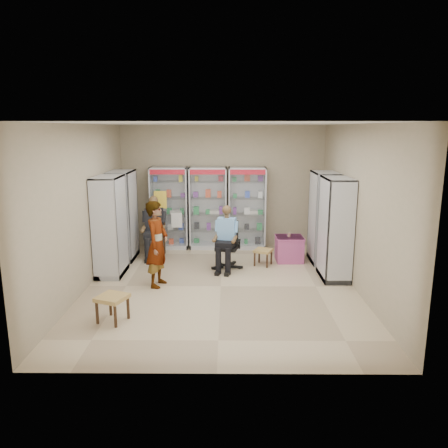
{
  "coord_description": "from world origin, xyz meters",
  "views": [
    {
      "loc": [
        0.13,
        -7.79,
        2.93
      ],
      "look_at": [
        0.06,
        0.7,
        1.05
      ],
      "focal_mm": 35.0,
      "sensor_mm": 36.0,
      "label": 1
    }
  ],
  "objects_px": {
    "seated_shopkeeper": "(227,240)",
    "woven_stool_b": "(113,308)",
    "cabinet_back_mid": "(208,208)",
    "standing_man": "(157,244)",
    "cabinet_left_far": "(123,215)",
    "cabinet_left_near": "(110,226)",
    "cabinet_back_right": "(247,208)",
    "wooden_chair": "(155,236)",
    "woven_stool_a": "(263,257)",
    "cabinet_back_left": "(170,208)",
    "cabinet_right_near": "(335,229)",
    "pink_trunk": "(289,249)",
    "office_chair": "(227,245)",
    "cabinet_right_far": "(323,218)"
  },
  "relations": [
    {
      "from": "seated_shopkeeper",
      "to": "woven_stool_b",
      "type": "height_order",
      "value": "seated_shopkeeper"
    },
    {
      "from": "wooden_chair",
      "to": "woven_stool_a",
      "type": "height_order",
      "value": "wooden_chair"
    },
    {
      "from": "cabinet_back_right",
      "to": "office_chair",
      "type": "distance_m",
      "value": 1.77
    },
    {
      "from": "cabinet_back_left",
      "to": "wooden_chair",
      "type": "height_order",
      "value": "cabinet_back_left"
    },
    {
      "from": "wooden_chair",
      "to": "pink_trunk",
      "type": "relative_size",
      "value": 1.62
    },
    {
      "from": "cabinet_back_mid",
      "to": "standing_man",
      "type": "xyz_separation_m",
      "value": [
        -0.83,
        -2.69,
        -0.19
      ]
    },
    {
      "from": "cabinet_right_near",
      "to": "pink_trunk",
      "type": "height_order",
      "value": "cabinet_right_near"
    },
    {
      "from": "cabinet_back_mid",
      "to": "standing_man",
      "type": "height_order",
      "value": "cabinet_back_mid"
    },
    {
      "from": "woven_stool_a",
      "to": "standing_man",
      "type": "height_order",
      "value": "standing_man"
    },
    {
      "from": "cabinet_back_right",
      "to": "cabinet_left_far",
      "type": "relative_size",
      "value": 1.0
    },
    {
      "from": "cabinet_back_mid",
      "to": "cabinet_left_near",
      "type": "distance_m",
      "value": 2.77
    },
    {
      "from": "woven_stool_a",
      "to": "standing_man",
      "type": "bearing_deg",
      "value": -148.69
    },
    {
      "from": "cabinet_left_far",
      "to": "cabinet_left_near",
      "type": "distance_m",
      "value": 1.1
    },
    {
      "from": "wooden_chair",
      "to": "pink_trunk",
      "type": "bearing_deg",
      "value": -6.84
    },
    {
      "from": "seated_shopkeeper",
      "to": "wooden_chair",
      "type": "bearing_deg",
      "value": 162.74
    },
    {
      "from": "woven_stool_b",
      "to": "seated_shopkeeper",
      "type": "bearing_deg",
      "value": 55.78
    },
    {
      "from": "office_chair",
      "to": "cabinet_right_near",
      "type": "bearing_deg",
      "value": -3.3
    },
    {
      "from": "wooden_chair",
      "to": "cabinet_back_right",
      "type": "bearing_deg",
      "value": 18.75
    },
    {
      "from": "cabinet_back_left",
      "to": "cabinet_back_right",
      "type": "xyz_separation_m",
      "value": [
        1.9,
        0.0,
        0.0
      ]
    },
    {
      "from": "cabinet_right_near",
      "to": "woven_stool_b",
      "type": "xyz_separation_m",
      "value": [
        -3.87,
        -2.03,
        -0.79
      ]
    },
    {
      "from": "cabinet_back_left",
      "to": "woven_stool_b",
      "type": "relative_size",
      "value": 4.81
    },
    {
      "from": "cabinet_back_right",
      "to": "pink_trunk",
      "type": "height_order",
      "value": "cabinet_back_right"
    },
    {
      "from": "cabinet_left_near",
      "to": "office_chair",
      "type": "relative_size",
      "value": 1.99
    },
    {
      "from": "cabinet_right_near",
      "to": "cabinet_left_far",
      "type": "height_order",
      "value": "same"
    },
    {
      "from": "cabinet_back_left",
      "to": "cabinet_left_near",
      "type": "relative_size",
      "value": 1.0
    },
    {
      "from": "seated_shopkeeper",
      "to": "standing_man",
      "type": "height_order",
      "value": "standing_man"
    },
    {
      "from": "office_chair",
      "to": "pink_trunk",
      "type": "bearing_deg",
      "value": 33.42
    },
    {
      "from": "standing_man",
      "to": "cabinet_back_right",
      "type": "bearing_deg",
      "value": -20.79
    },
    {
      "from": "cabinet_back_mid",
      "to": "woven_stool_b",
      "type": "distance_m",
      "value": 4.52
    },
    {
      "from": "cabinet_back_right",
      "to": "cabinet_right_near",
      "type": "relative_size",
      "value": 1.0
    },
    {
      "from": "cabinet_back_right",
      "to": "cabinet_left_far",
      "type": "bearing_deg",
      "value": -161.81
    },
    {
      "from": "pink_trunk",
      "to": "woven_stool_b",
      "type": "xyz_separation_m",
      "value": [
        -3.15,
        -3.16,
        -0.07
      ]
    },
    {
      "from": "seated_shopkeeper",
      "to": "cabinet_right_near",
      "type": "bearing_deg",
      "value": -2.04
    },
    {
      "from": "office_chair",
      "to": "woven_stool_a",
      "type": "bearing_deg",
      "value": 27.53
    },
    {
      "from": "cabinet_right_far",
      "to": "wooden_chair",
      "type": "relative_size",
      "value": 2.13
    },
    {
      "from": "woven_stool_a",
      "to": "seated_shopkeeper",
      "type": "bearing_deg",
      "value": -161.64
    },
    {
      "from": "cabinet_right_near",
      "to": "pink_trunk",
      "type": "distance_m",
      "value": 1.52
    },
    {
      "from": "standing_man",
      "to": "wooden_chair",
      "type": "bearing_deg",
      "value": 23.38
    },
    {
      "from": "office_chair",
      "to": "standing_man",
      "type": "distance_m",
      "value": 1.7
    },
    {
      "from": "woven_stool_b",
      "to": "standing_man",
      "type": "xyz_separation_m",
      "value": [
        0.46,
        1.57,
        0.6
      ]
    },
    {
      "from": "cabinet_left_far",
      "to": "cabinet_left_near",
      "type": "xyz_separation_m",
      "value": [
        0.0,
        -1.1,
        0.0
      ]
    },
    {
      "from": "cabinet_right_far",
      "to": "cabinet_left_near",
      "type": "bearing_deg",
      "value": 101.41
    },
    {
      "from": "woven_stool_a",
      "to": "standing_man",
      "type": "xyz_separation_m",
      "value": [
        -2.09,
        -1.27,
        0.63
      ]
    },
    {
      "from": "cabinet_back_mid",
      "to": "office_chair",
      "type": "xyz_separation_m",
      "value": [
        0.46,
        -1.63,
        -0.5
      ]
    },
    {
      "from": "cabinet_right_far",
      "to": "office_chair",
      "type": "height_order",
      "value": "cabinet_right_far"
    },
    {
      "from": "cabinet_back_left",
      "to": "cabinet_back_right",
      "type": "relative_size",
      "value": 1.0
    },
    {
      "from": "cabinet_right_near",
      "to": "woven_stool_b",
      "type": "relative_size",
      "value": 4.81
    },
    {
      "from": "cabinet_back_mid",
      "to": "woven_stool_b",
      "type": "xyz_separation_m",
      "value": [
        -1.29,
        -4.26,
        -0.79
      ]
    },
    {
      "from": "cabinet_back_left",
      "to": "woven_stool_b",
      "type": "xyz_separation_m",
      "value": [
        -0.34,
        -4.26,
        -0.79
      ]
    },
    {
      "from": "office_chair",
      "to": "pink_trunk",
      "type": "xyz_separation_m",
      "value": [
        1.4,
        0.53,
        -0.22
      ]
    }
  ]
}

